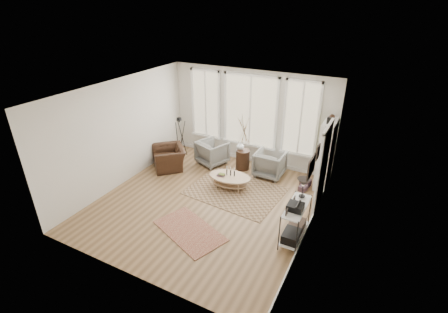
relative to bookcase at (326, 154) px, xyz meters
The scene contains 17 objects.
room 3.30m from the bookcase, 137.70° to the right, with size 5.50×5.54×2.90m.
bay_window 2.57m from the bookcase, 168.63° to the left, with size 4.14×0.12×2.24m.
door 1.10m from the bookcase, 82.91° to the right, with size 0.09×1.06×2.22m.
bookcase is the anchor object (origin of this frame).
low_shelf 2.56m from the bookcase, 91.28° to the right, with size 0.38×1.08×1.30m.
wall_art 2.66m from the bookcase, 86.75° to the right, with size 0.04×0.88×0.44m.
rug_main 2.62m from the bookcase, 145.02° to the right, with size 2.40×1.80×0.01m, color brown.
rug_runner 4.15m from the bookcase, 123.01° to the right, with size 1.67×0.93×0.01m, color maroon.
coffee_table 2.67m from the bookcase, 149.81° to the right, with size 1.21×0.83×0.53m.
armchair_left 3.43m from the bookcase, behind, with size 0.81×0.83×0.76m, color slate.
armchair_right 1.61m from the bookcase, behind, with size 0.81×0.84×0.76m, color slate.
side_table 2.38m from the bookcase, behind, with size 0.41×0.41×1.73m.
vase 2.49m from the bookcase, behind, with size 0.22×0.22×0.23m, color silver.
accent_chair 4.59m from the bookcase, 166.32° to the right, with size 0.89×1.02×0.66m, color #331E13.
tripod_camera 4.59m from the bookcase, behind, with size 0.47×0.47×1.32m.
book_stack_near 0.98m from the bookcase, 146.90° to the right, with size 0.23×0.29×0.19m, color brown.
book_stack_far 1.10m from the bookcase, 126.27° to the right, with size 0.18×0.23×0.15m, color brown.
Camera 1 is at (3.60, -5.98, 4.73)m, focal length 26.00 mm.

